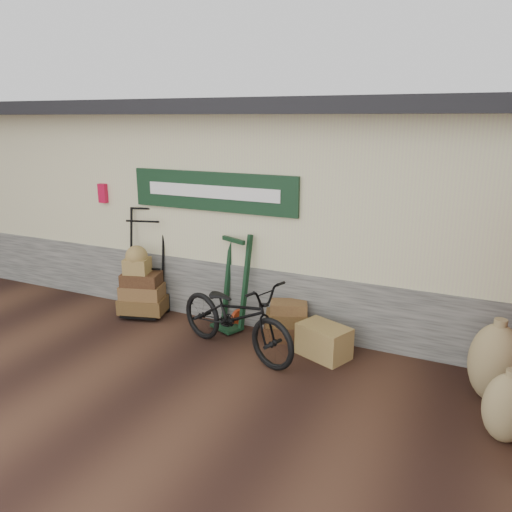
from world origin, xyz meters
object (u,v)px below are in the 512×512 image
Objects in this scene: bicycle at (236,311)px; wicker_hamper at (324,341)px; suitcase_stack at (287,320)px; porter_trolley at (145,261)px; green_barrow at (234,282)px.

wicker_hamper is at bearing -52.55° from bicycle.
wicker_hamper is 1.19m from bicycle.
suitcase_stack is at bearing 155.87° from wicker_hamper.
wicker_hamper is at bearing -21.06° from porter_trolley.
suitcase_stack is (2.34, 0.01, -0.56)m from porter_trolley.
green_barrow is at bearing 177.54° from suitcase_stack.
green_barrow is at bearing 46.76° from bicycle.
suitcase_stack is 0.85m from bicycle.
suitcase_stack is 0.32× the size of bicycle.
bicycle is at bearing -38.63° from green_barrow.
porter_trolley is 1.52m from green_barrow.
green_barrow is 2.20× the size of wicker_hamper.
suitcase_stack is at bearing 19.85° from green_barrow.
bicycle reaches higher than suitcase_stack.
bicycle is at bearing -34.77° from porter_trolley.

